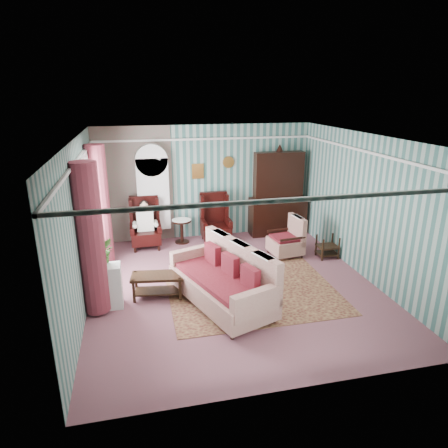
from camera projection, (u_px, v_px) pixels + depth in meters
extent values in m
plane|color=#804A56|center=(233.00, 285.00, 7.96)|extent=(6.00, 6.00, 0.00)
cube|color=#38675F|center=(205.00, 182.00, 10.27)|extent=(5.50, 0.02, 2.90)
cube|color=#38675F|center=(295.00, 290.00, 4.72)|extent=(5.50, 0.02, 2.90)
cube|color=#38675F|center=(80.00, 227.00, 6.92)|extent=(0.02, 6.00, 2.90)
cube|color=#38675F|center=(365.00, 207.00, 8.07)|extent=(0.02, 6.00, 2.90)
cube|color=beige|center=(234.00, 138.00, 7.04)|extent=(5.50, 6.00, 0.02)
cube|color=#8B4754|center=(134.00, 186.00, 9.89)|extent=(1.90, 0.01, 2.90)
cube|color=silver|center=(234.00, 158.00, 7.15)|extent=(5.50, 6.00, 0.05)
cube|color=white|center=(85.00, 211.00, 7.45)|extent=(0.04, 1.50, 1.90)
cylinder|color=brown|center=(91.00, 240.00, 6.58)|extent=(0.44, 0.44, 2.60)
cylinder|color=brown|center=(99.00, 206.00, 8.52)|extent=(0.44, 0.44, 2.60)
cube|color=#C37834|center=(198.00, 171.00, 10.11)|extent=(0.30, 0.03, 0.38)
cube|color=white|center=(154.00, 199.00, 9.95)|extent=(0.80, 0.28, 2.24)
cube|color=black|center=(279.00, 191.00, 10.50)|extent=(1.50, 0.56, 2.36)
cube|color=black|center=(145.00, 223.00, 9.69)|extent=(0.76, 0.80, 1.25)
cube|color=black|center=(216.00, 219.00, 10.06)|extent=(0.76, 0.80, 1.25)
cylinder|color=black|center=(182.00, 231.00, 10.12)|extent=(0.50, 0.50, 0.60)
cube|color=black|center=(327.00, 246.00, 9.22)|extent=(0.45, 0.38, 0.54)
cube|color=silver|center=(106.00, 287.00, 7.05)|extent=(0.55, 0.35, 0.80)
cube|color=#521B20|center=(252.00, 290.00, 7.74)|extent=(3.20, 2.60, 0.01)
cube|color=beige|center=(221.00, 282.00, 7.11)|extent=(1.67, 2.44, 0.90)
cube|color=#C0BA95|center=(286.00, 236.00, 9.26)|extent=(0.80, 0.85, 0.98)
cube|color=black|center=(158.00, 286.00, 7.46)|extent=(1.01, 0.58, 0.45)
imported|color=#1A4A17|center=(101.00, 256.00, 6.77)|extent=(0.51, 0.47, 0.46)
imported|color=#214A17|center=(105.00, 250.00, 6.99)|extent=(0.31, 0.29, 0.46)
imported|color=#29571B|center=(102.00, 255.00, 6.91)|extent=(0.25, 0.25, 0.38)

